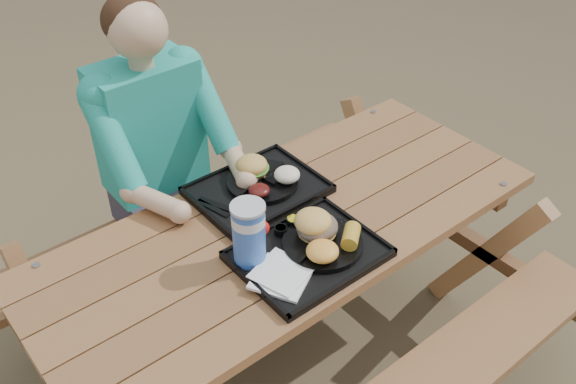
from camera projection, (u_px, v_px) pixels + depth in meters
ground at (288, 361)px, 2.65m from camera, size 60.00×60.00×0.00m
picnic_table at (288, 298)px, 2.42m from camera, size 1.80×1.49×0.75m
tray_near at (308, 255)px, 2.04m from camera, size 0.45×0.35×0.02m
tray_far at (258, 191)px, 2.31m from camera, size 0.45×0.35×0.02m
plate_near at (322, 244)px, 2.06m from camera, size 0.26×0.26×0.02m
plate_far at (262, 182)px, 2.32m from camera, size 0.26×0.26×0.02m
napkin_stack at (281, 276)px, 1.94m from camera, size 0.22×0.22×0.02m
soda_cup at (249, 235)px, 1.95m from camera, size 0.10×0.10×0.21m
condiment_bbq at (281, 230)px, 2.10m from camera, size 0.04×0.04×0.03m
condiment_mustard at (294, 222)px, 2.13m from camera, size 0.05×0.05×0.03m
sandwich at (317, 217)px, 2.04m from camera, size 0.13×0.13×0.13m
mac_cheese at (322, 251)px, 1.98m from camera, size 0.10×0.10×0.05m
corn_cob at (351, 236)px, 2.03m from camera, size 0.13×0.13×0.05m
cutlery_far at (216, 205)px, 2.23m from camera, size 0.08×0.14×0.01m
burger at (251, 161)px, 2.31m from camera, size 0.12×0.12×0.11m
baked_beans at (259, 190)px, 2.24m from camera, size 0.08×0.08×0.03m
potato_salad at (287, 175)px, 2.29m from camera, size 0.09×0.09×0.05m
diner at (159, 177)px, 2.58m from camera, size 0.48×0.84×1.28m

